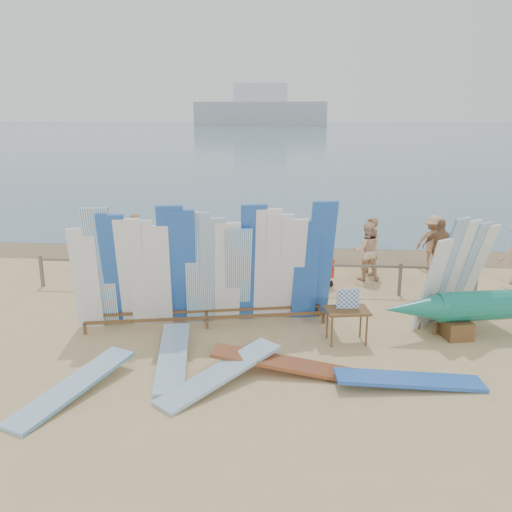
# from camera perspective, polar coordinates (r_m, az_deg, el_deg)

# --- Properties ---
(ground) EXTENTS (160.00, 160.00, 0.00)m
(ground) POSITION_cam_1_polar(r_m,az_deg,el_deg) (12.25, -1.57, -8.25)
(ground) COLOR tan
(ground) RESTS_ON ground
(ocean) EXTENTS (320.00, 240.00, 0.02)m
(ocean) POSITION_cam_1_polar(r_m,az_deg,el_deg) (139.28, 4.02, 12.95)
(ocean) COLOR #44667A
(ocean) RESTS_ON ground
(wet_sand_strip) EXTENTS (40.00, 2.60, 0.01)m
(wet_sand_strip) POSITION_cam_1_polar(r_m,az_deg,el_deg) (19.05, 0.67, 0.29)
(wet_sand_strip) COLOR olive
(wet_sand_strip) RESTS_ON ground
(distant_ship) EXTENTS (45.00, 8.00, 14.00)m
(distant_ship) POSITION_cam_1_polar(r_m,az_deg,el_deg) (191.65, 0.48, 15.12)
(distant_ship) COLOR #999EA3
(distant_ship) RESTS_ON ocean
(fence) EXTENTS (12.08, 0.08, 0.90)m
(fence) POSITION_cam_1_polar(r_m,az_deg,el_deg) (14.85, -0.39, -1.45)
(fence) COLOR #69614F
(fence) RESTS_ON ground
(main_surfboard_rack) EXTENTS (5.92, 1.84, 2.93)m
(main_surfboard_rack) POSITION_cam_1_polar(r_m,az_deg,el_deg) (12.38, -5.32, -1.57)
(main_surfboard_rack) COLOR brown
(main_surfboard_rack) RESTS_ON ground
(side_surfboard_rack) EXTENTS (2.12, 2.00, 2.62)m
(side_surfboard_rack) POSITION_cam_1_polar(r_m,az_deg,el_deg) (13.36, 20.28, -1.83)
(side_surfboard_rack) COLOR brown
(side_surfboard_rack) RESTS_ON ground
(vendor_table) EXTENTS (1.00, 0.78, 1.20)m
(vendor_table) POSITION_cam_1_polar(r_m,az_deg,el_deg) (11.87, 9.52, -7.14)
(vendor_table) COLOR brown
(vendor_table) RESTS_ON ground
(flat_board_a) EXTENTS (0.97, 2.75, 0.29)m
(flat_board_a) POSITION_cam_1_polar(r_m,az_deg,el_deg) (11.07, -8.72, -11.07)
(flat_board_a) COLOR #7CA4C7
(flat_board_a) RESTS_ON ground
(flat_board_d) EXTENTS (2.74, 0.79, 0.25)m
(flat_board_d) POSITION_cam_1_polar(r_m,az_deg,el_deg) (10.49, 15.80, -13.04)
(flat_board_d) COLOR blue
(flat_board_d) RESTS_ON ground
(flat_board_b) EXTENTS (2.16, 2.41, 0.41)m
(flat_board_b) POSITION_cam_1_polar(r_m,az_deg,el_deg) (10.23, -3.72, -13.22)
(flat_board_b) COLOR #7CA4C7
(flat_board_b) RESTS_ON ground
(flat_board_c) EXTENTS (2.73, 0.83, 0.38)m
(flat_board_c) POSITION_cam_1_polar(r_m,az_deg,el_deg) (10.63, 2.70, -12.07)
(flat_board_c) COLOR brown
(flat_board_c) RESTS_ON ground
(flat_board_e) EXTENTS (1.54, 2.71, 0.32)m
(flat_board_e) POSITION_cam_1_polar(r_m,az_deg,el_deg) (10.36, -18.62, -13.65)
(flat_board_e) COLOR white
(flat_board_e) RESTS_ON ground
(beach_chair_left) EXTENTS (0.61, 0.62, 0.82)m
(beach_chair_left) POSITION_cam_1_polar(r_m,az_deg,el_deg) (15.49, 0.81, -2.26)
(beach_chair_left) COLOR red
(beach_chair_left) RESTS_ON ground
(beach_chair_right) EXTENTS (0.74, 0.75, 0.82)m
(beach_chair_right) POSITION_cam_1_polar(r_m,az_deg,el_deg) (15.71, 2.67, -2.03)
(beach_chair_right) COLOR red
(beach_chair_right) RESTS_ON ground
(stroller) EXTENTS (0.77, 0.91, 1.06)m
(stroller) POSITION_cam_1_polar(r_m,az_deg,el_deg) (15.67, 6.91, -1.46)
(stroller) COLOR red
(stroller) RESTS_ON ground
(beachgoer_10) EXTENTS (1.09, 0.67, 1.73)m
(beachgoer_10) POSITION_cam_1_polar(r_m,az_deg,el_deg) (17.22, 18.82, 0.84)
(beachgoer_10) COLOR #8C6042
(beachgoer_10) RESTS_ON ground
(beachgoer_7) EXTENTS (0.61, 0.74, 1.77)m
(beachgoer_7) POSITION_cam_1_polar(r_m,az_deg,el_deg) (16.76, 11.98, 1.03)
(beachgoer_7) COLOR #8C6042
(beachgoer_7) RESTS_ON ground
(beachgoer_4) EXTENTS (1.14, 0.85, 1.78)m
(beachgoer_4) POSITION_cam_1_polar(r_m,az_deg,el_deg) (16.13, -4.13, 0.81)
(beachgoer_4) COLOR #8C6042
(beachgoer_4) RESTS_ON ground
(beachgoer_1) EXTENTS (0.51, 0.72, 1.79)m
(beachgoer_1) POSITION_cam_1_polar(r_m,az_deg,el_deg) (17.24, -12.34, 1.44)
(beachgoer_1) COLOR #8C6042
(beachgoer_1) RESTS_ON ground
(beachgoer_3) EXTENTS (1.18, 0.76, 1.70)m
(beachgoer_3) POSITION_cam_1_polar(r_m,az_deg,el_deg) (18.02, -6.42, 2.13)
(beachgoer_3) COLOR tan
(beachgoer_3) RESTS_ON ground
(beachgoer_8) EXTENTS (0.86, 0.45, 1.73)m
(beachgoer_8) POSITION_cam_1_polar(r_m,az_deg,el_deg) (16.19, 11.55, 0.51)
(beachgoer_8) COLOR beige
(beachgoer_8) RESTS_ON ground
(beachgoer_extra_1) EXTENTS (0.64, 1.12, 1.80)m
(beachgoer_extra_1) POSITION_cam_1_polar(r_m,az_deg,el_deg) (18.01, -17.14, 1.70)
(beachgoer_extra_1) COLOR #8C6042
(beachgoer_extra_1) RESTS_ON ground
(beachgoer_11) EXTENTS (1.00, 1.49, 1.54)m
(beachgoer_11) POSITION_cam_1_polar(r_m,az_deg,el_deg) (20.34, -15.61, 2.90)
(beachgoer_11) COLOR beige
(beachgoer_11) RESTS_ON ground
(beachgoer_5) EXTENTS (0.82, 1.52, 1.56)m
(beachgoer_5) POSITION_cam_1_polar(r_m,az_deg,el_deg) (17.21, 6.24, 1.27)
(beachgoer_5) COLOR beige
(beachgoer_5) RESTS_ON ground
(beachgoer_2) EXTENTS (0.51, 0.81, 1.54)m
(beachgoer_2) POSITION_cam_1_polar(r_m,az_deg,el_deg) (16.52, -13.59, 0.33)
(beachgoer_2) COLOR beige
(beachgoer_2) RESTS_ON ground
(beachgoer_9) EXTENTS (1.16, 1.07, 1.73)m
(beachgoer_9) POSITION_cam_1_polar(r_m,az_deg,el_deg) (17.77, 18.13, 1.33)
(beachgoer_9) COLOR tan
(beachgoer_9) RESTS_ON ground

